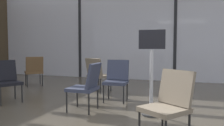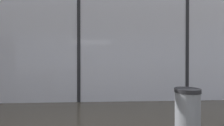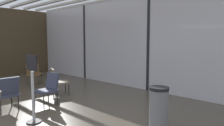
# 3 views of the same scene
# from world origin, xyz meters

# --- Properties ---
(glass_curtain_wall) EXTENTS (14.00, 0.08, 3.37)m
(glass_curtain_wall) POSITION_xyz_m (0.00, 5.20, 1.68)
(glass_curtain_wall) COLOR silver
(glass_curtain_wall) RESTS_ON ground
(window_mullion_1) EXTENTS (0.10, 0.12, 3.37)m
(window_mullion_1) POSITION_xyz_m (0.00, 5.20, 1.68)
(window_mullion_1) COLOR black
(window_mullion_1) RESTS_ON ground
(window_mullion_2) EXTENTS (0.10, 0.12, 3.37)m
(window_mullion_2) POSITION_xyz_m (3.50, 5.20, 1.68)
(window_mullion_2) COLOR black
(window_mullion_2) RESTS_ON ground
(parked_airplane) EXTENTS (11.41, 4.01, 4.01)m
(parked_airplane) POSITION_xyz_m (-0.77, 11.21, 2.00)
(parked_airplane) COLOR silver
(parked_airplane) RESTS_ON ground
(trash_bin) EXTENTS (0.38, 0.38, 0.86)m
(trash_bin) POSITION_xyz_m (2.04, 2.49, 0.43)
(trash_bin) COLOR slate
(trash_bin) RESTS_ON ground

